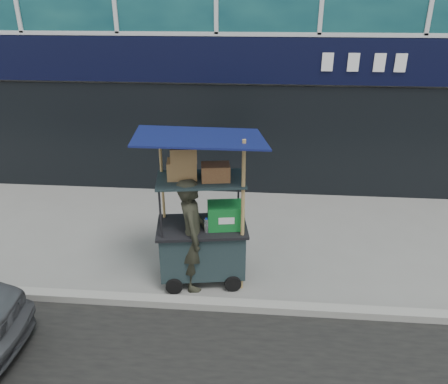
{
  "coord_description": "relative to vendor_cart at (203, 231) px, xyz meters",
  "views": [
    {
      "loc": [
        0.93,
        -5.19,
        4.09
      ],
      "look_at": [
        0.38,
        1.2,
        1.2
      ],
      "focal_mm": 35.0,
      "sensor_mm": 36.0,
      "label": 1
    }
  ],
  "objects": [
    {
      "name": "ground",
      "position": [
        -0.12,
        -0.53,
        -0.85
      ],
      "size": [
        80.0,
        80.0,
        0.0
      ],
      "primitive_type": "plane",
      "color": "slate",
      "rests_on": "ground"
    },
    {
      "name": "vendor_cart",
      "position": [
        0.0,
        0.0,
        0.0
      ],
      "size": [
        1.96,
        1.52,
        2.42
      ],
      "rotation": [
        0.0,
        0.0,
        0.15
      ],
      "color": "#18272A",
      "rests_on": "ground"
    },
    {
      "name": "vendor_man",
      "position": [
        -0.14,
        -0.19,
        0.04
      ],
      "size": [
        0.53,
        0.71,
        1.77
      ],
      "primitive_type": "imported",
      "rotation": [
        0.0,
        0.0,
        1.74
      ],
      "color": "#28291E",
      "rests_on": "ground"
    },
    {
      "name": "curb",
      "position": [
        -0.12,
        -0.73,
        -0.79
      ],
      "size": [
        80.0,
        0.18,
        0.12
      ],
      "primitive_type": "cube",
      "color": "gray",
      "rests_on": "ground"
    }
  ]
}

